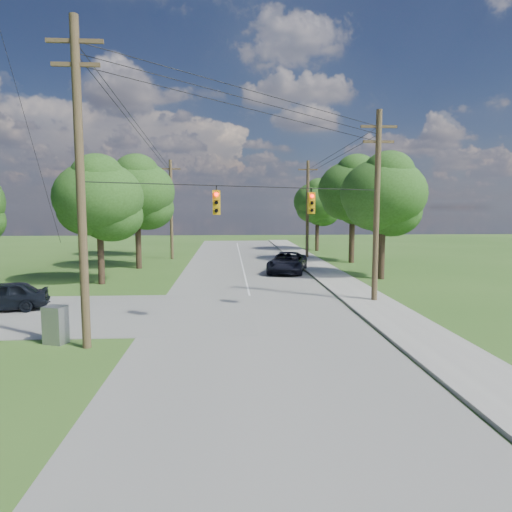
{
  "coord_description": "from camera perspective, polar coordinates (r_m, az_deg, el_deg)",
  "views": [
    {
      "loc": [
        0.77,
        -16.7,
        5.27
      ],
      "look_at": [
        2.08,
        5.0,
        2.95
      ],
      "focal_mm": 32.0,
      "sensor_mm": 36.0,
      "label": 1
    }
  ],
  "objects": [
    {
      "name": "ground",
      "position": [
        17.53,
        -5.92,
        -11.43
      ],
      "size": [
        140.0,
        140.0,
        0.0
      ],
      "primitive_type": "plane",
      "color": "#30571D",
      "rests_on": "ground"
    },
    {
      "name": "sidewalk_east",
      "position": [
        23.69,
        16.32,
        -6.85
      ],
      "size": [
        2.6,
        100.0,
        0.12
      ],
      "primitive_type": "cube",
      "color": "#A8A69D",
      "rests_on": "ground"
    },
    {
      "name": "car_main_north",
      "position": [
        36.83,
        3.95,
        -0.8
      ],
      "size": [
        4.16,
        6.41,
        1.64
      ],
      "primitive_type": "imported",
      "rotation": [
        0.0,
        0.0,
        -0.26
      ],
      "color": "black",
      "rests_on": "main_road"
    },
    {
      "name": "pole_ne",
      "position": [
        26.01,
        14.86,
        6.34
      ],
      "size": [
        2.0,
        0.32,
        10.5
      ],
      "color": "brown",
      "rests_on": "ground"
    },
    {
      "name": "control_cabinet",
      "position": [
        19.47,
        -23.78,
        -7.89
      ],
      "size": [
        0.96,
        0.83,
        1.47
      ],
      "primitive_type": "cube",
      "rotation": [
        0.0,
        0.0,
        -0.34
      ],
      "color": "gray",
      "rests_on": "ground"
    },
    {
      "name": "power_lines",
      "position": [
        28.52,
        -2.01,
        13.93
      ],
      "size": [
        13.93,
        29.62,
        4.93
      ],
      "color": "black",
      "rests_on": "ground"
    },
    {
      "name": "pole_sw",
      "position": [
        17.95,
        -21.11,
        8.76
      ],
      "size": [
        2.0,
        0.32,
        12.0
      ],
      "color": "brown",
      "rests_on": "ground"
    },
    {
      "name": "car_cross_dark",
      "position": [
        26.55,
        -29.18,
        -4.41
      ],
      "size": [
        4.7,
        2.85,
        1.49
      ],
      "primitive_type": "imported",
      "rotation": [
        0.0,
        0.0,
        -1.31
      ],
      "color": "black",
      "rests_on": "cross_road"
    },
    {
      "name": "tree_e_mid",
      "position": [
        44.31,
        12.02,
        8.09
      ],
      "size": [
        6.6,
        6.6,
        9.64
      ],
      "color": "#473223",
      "rests_on": "ground"
    },
    {
      "name": "tree_w_far",
      "position": [
        50.66,
        -14.68,
        7.02
      ],
      "size": [
        6.0,
        6.0,
        8.73
      ],
      "color": "#473223",
      "rests_on": "ground"
    },
    {
      "name": "tree_e_far",
      "position": [
        55.75,
        7.7,
        6.72
      ],
      "size": [
        5.8,
        5.8,
        8.32
      ],
      "color": "#473223",
      "rests_on": "ground"
    },
    {
      "name": "tree_e_near",
      "position": [
        34.59,
        15.63,
        7.51
      ],
      "size": [
        6.2,
        6.2,
        8.81
      ],
      "color": "#473223",
      "rests_on": "ground"
    },
    {
      "name": "tree_w_near",
      "position": [
        32.9,
        -19.05,
        6.91
      ],
      "size": [
        6.0,
        6.0,
        8.4
      ],
      "color": "#473223",
      "rests_on": "ground"
    },
    {
      "name": "tree_w_mid",
      "position": [
        40.48,
        -14.65,
        7.76
      ],
      "size": [
        6.4,
        6.4,
        9.22
      ],
      "color": "#473223",
      "rests_on": "ground"
    },
    {
      "name": "pole_north_e",
      "position": [
        47.4,
        6.46,
        5.9
      ],
      "size": [
        2.0,
        0.32,
        10.0
      ],
      "color": "brown",
      "rests_on": "ground"
    },
    {
      "name": "main_road",
      "position": [
        22.36,
        -0.2,
        -7.49
      ],
      "size": [
        10.0,
        100.0,
        0.03
      ],
      "primitive_type": "cube",
      "color": "gray",
      "rests_on": "ground"
    },
    {
      "name": "pole_north_w",
      "position": [
        47.06,
        -10.55,
        5.83
      ],
      "size": [
        2.0,
        0.32,
        10.0
      ],
      "color": "brown",
      "rests_on": "ground"
    },
    {
      "name": "traffic_signals",
      "position": [
        21.21,
        1.39,
        6.71
      ],
      "size": [
        4.91,
        3.27,
        1.05
      ],
      "color": "#D8A00C",
      "rests_on": "ground"
    }
  ]
}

